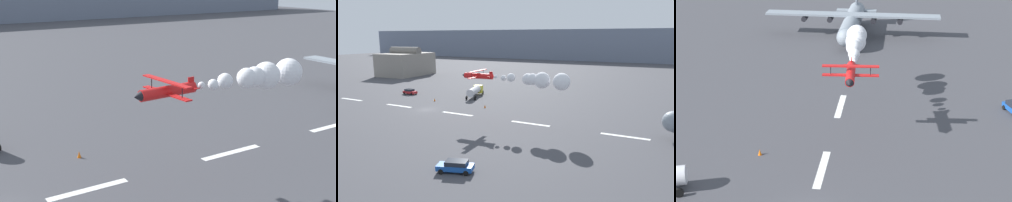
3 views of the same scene
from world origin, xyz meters
The scene contains 5 objects.
runway_stripe_4 centered at (8.70, 0.00, 0.01)m, with size 8.00×0.90×0.01m, color white.
runway_stripe_5 centered at (26.09, 0.00, 0.01)m, with size 8.00×0.90×0.01m, color white.
runway_stripe_6 centered at (43.48, 0.00, 0.01)m, with size 8.00×0.90×0.01m, color white.
stunt_biplane_red centered at (27.94, -1.91, 8.95)m, with size 21.92×6.79×3.08m.
traffic_cone_far centered at (11.02, 7.88, 0.38)m, with size 0.44×0.44×0.75m, color orange.
Camera 1 is at (-6.36, -37.17, 19.34)m, focal length 49.35 mm.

